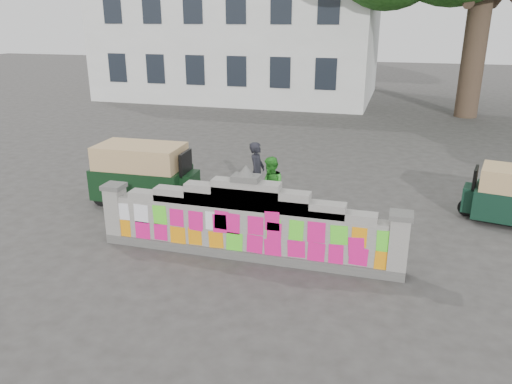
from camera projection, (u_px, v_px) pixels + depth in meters
The scene contains 7 objects.
ground at pixel (247, 257), 10.47m from camera, with size 100.00×100.00×0.00m, color #383533.
parapet_wall at pixel (246, 224), 10.22m from camera, with size 6.48×0.44×2.01m.
building at pixel (243, 30), 30.89m from camera, with size 16.00×10.00×8.90m.
cyclist_bike at pixel (257, 194), 12.78m from camera, with size 0.62×1.78×0.93m, color black.
cyclist_rider at pixel (257, 182), 12.67m from camera, with size 0.58×0.38×1.58m, color black.
pedestrian at pixel (271, 188), 12.32m from camera, with size 0.75×0.59×1.55m, color green.
rickshaw_left at pixel (144, 173), 13.32m from camera, with size 2.89×1.42×1.59m.
Camera 1 is at (2.81, -9.00, 4.77)m, focal length 35.00 mm.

